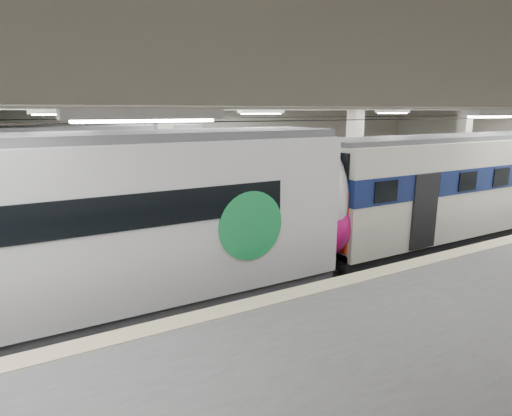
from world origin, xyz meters
TOP-DOWN VIEW (x-y plane):
  - station_hall at (0.00, -1.74)m, footprint 36.00×24.00m
  - modern_emu at (-4.58, -0.00)m, footprint 13.95×2.88m
  - older_rer at (7.16, 0.00)m, footprint 12.22×2.70m

SIDE VIEW (x-z plane):
  - older_rer at x=7.16m, z-range 0.10..4.19m
  - modern_emu at x=-4.58m, z-range -0.04..4.45m
  - station_hall at x=0.00m, z-range 0.37..6.12m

